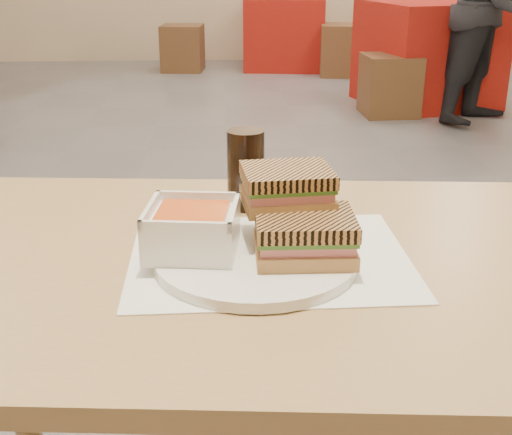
{
  "coord_description": "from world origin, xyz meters",
  "views": [
    {
      "loc": [
        -0.04,
        -2.86,
        1.16
      ],
      "look_at": [
        0.01,
        -2.0,
        0.82
      ],
      "focal_mm": 47.38,
      "sensor_mm": 36.0,
      "label": 1
    }
  ],
  "objects_px": {
    "soup_bowl": "(192,230)",
    "bg_table_2": "(285,33)",
    "bg_chair_2l": "(183,48)",
    "patron_b": "(497,5)",
    "bg_table_1": "(428,54)",
    "plate": "(256,259)",
    "panini_lower": "(305,236)",
    "bg_chair_2r": "(343,50)",
    "main_table": "(285,326)",
    "cola_glass": "(246,170)",
    "bg_chair_1l": "(390,85)"
  },
  "relations": [
    {
      "from": "bg_chair_1l",
      "to": "patron_b",
      "type": "distance_m",
      "value": 0.91
    },
    {
      "from": "panini_lower",
      "to": "bg_table_1",
      "type": "bearing_deg",
      "value": 71.27
    },
    {
      "from": "panini_lower",
      "to": "bg_chair_2l",
      "type": "bearing_deg",
      "value": 94.46
    },
    {
      "from": "cola_glass",
      "to": "bg_chair_1l",
      "type": "height_order",
      "value": "cola_glass"
    },
    {
      "from": "plate",
      "to": "bg_chair_1l",
      "type": "bearing_deg",
      "value": 73.59
    },
    {
      "from": "plate",
      "to": "soup_bowl",
      "type": "distance_m",
      "value": 0.1
    },
    {
      "from": "cola_glass",
      "to": "bg_chair_2r",
      "type": "bearing_deg",
      "value": 78.29
    },
    {
      "from": "bg_table_1",
      "to": "cola_glass",
      "type": "bearing_deg",
      "value": -110.53
    },
    {
      "from": "panini_lower",
      "to": "bg_chair_1l",
      "type": "xyz_separation_m",
      "value": [
        1.16,
        4.17,
        -0.57
      ]
    },
    {
      "from": "plate",
      "to": "cola_glass",
      "type": "distance_m",
      "value": 0.24
    },
    {
      "from": "cola_glass",
      "to": "bg_chair_2r",
      "type": "xyz_separation_m",
      "value": [
        1.18,
        5.69,
        -0.57
      ]
    },
    {
      "from": "plate",
      "to": "soup_bowl",
      "type": "height_order",
      "value": "soup_bowl"
    },
    {
      "from": "bg_chair_2l",
      "to": "bg_chair_2r",
      "type": "distance_m",
      "value": 1.64
    },
    {
      "from": "soup_bowl",
      "to": "main_table",
      "type": "bearing_deg",
      "value": 1.94
    },
    {
      "from": "main_table",
      "to": "bg_chair_2l",
      "type": "relative_size",
      "value": 2.73
    },
    {
      "from": "main_table",
      "to": "plate",
      "type": "height_order",
      "value": "plate"
    },
    {
      "from": "bg_table_1",
      "to": "bg_chair_2l",
      "type": "distance_m",
      "value": 2.69
    },
    {
      "from": "soup_bowl",
      "to": "bg_chair_1l",
      "type": "xyz_separation_m",
      "value": [
        1.31,
        4.14,
        -0.57
      ]
    },
    {
      "from": "cola_glass",
      "to": "bg_chair_2r",
      "type": "height_order",
      "value": "cola_glass"
    },
    {
      "from": "panini_lower",
      "to": "patron_b",
      "type": "xyz_separation_m",
      "value": [
        1.8,
        3.93,
        0.01
      ]
    },
    {
      "from": "cola_glass",
      "to": "main_table",
      "type": "bearing_deg",
      "value": -76.25
    },
    {
      "from": "main_table",
      "to": "panini_lower",
      "type": "distance_m",
      "value": 0.17
    },
    {
      "from": "panini_lower",
      "to": "bg_table_2",
      "type": "height_order",
      "value": "panini_lower"
    },
    {
      "from": "soup_bowl",
      "to": "cola_glass",
      "type": "height_order",
      "value": "cola_glass"
    },
    {
      "from": "soup_bowl",
      "to": "bg_table_1",
      "type": "xyz_separation_m",
      "value": [
        1.69,
        4.51,
        -0.4
      ]
    },
    {
      "from": "main_table",
      "to": "bg_chair_1l",
      "type": "height_order",
      "value": "main_table"
    },
    {
      "from": "bg_chair_1l",
      "to": "bg_chair_2r",
      "type": "bearing_deg",
      "value": 91.69
    },
    {
      "from": "bg_table_1",
      "to": "bg_table_2",
      "type": "height_order",
      "value": "bg_table_1"
    },
    {
      "from": "bg_chair_1l",
      "to": "bg_chair_2l",
      "type": "height_order",
      "value": "bg_chair_2l"
    },
    {
      "from": "main_table",
      "to": "bg_chair_2r",
      "type": "xyz_separation_m",
      "value": [
        1.13,
        5.9,
        -0.39
      ]
    },
    {
      "from": "plate",
      "to": "panini_lower",
      "type": "relative_size",
      "value": 2.08
    },
    {
      "from": "cola_glass",
      "to": "bg_chair_2l",
      "type": "relative_size",
      "value": 0.29
    },
    {
      "from": "soup_bowl",
      "to": "bg_table_2",
      "type": "height_order",
      "value": "soup_bowl"
    },
    {
      "from": "bg_table_1",
      "to": "bg_chair_2l",
      "type": "height_order",
      "value": "bg_table_1"
    },
    {
      "from": "soup_bowl",
      "to": "cola_glass",
      "type": "relative_size",
      "value": 1.02
    },
    {
      "from": "soup_bowl",
      "to": "bg_table_1",
      "type": "bearing_deg",
      "value": 69.43
    },
    {
      "from": "main_table",
      "to": "panini_lower",
      "type": "height_order",
      "value": "panini_lower"
    },
    {
      "from": "bg_table_1",
      "to": "main_table",
      "type": "bearing_deg",
      "value": -109.1
    },
    {
      "from": "cola_glass",
      "to": "bg_table_1",
      "type": "xyz_separation_m",
      "value": [
        1.61,
        4.3,
        -0.42
      ]
    },
    {
      "from": "soup_bowl",
      "to": "patron_b",
      "type": "distance_m",
      "value": 4.36
    },
    {
      "from": "panini_lower",
      "to": "bg_table_1",
      "type": "xyz_separation_m",
      "value": [
        1.54,
        4.54,
        -0.4
      ]
    },
    {
      "from": "bg_chair_2r",
      "to": "bg_table_2",
      "type": "bearing_deg",
      "value": 136.78
    },
    {
      "from": "panini_lower",
      "to": "bg_chair_1l",
      "type": "relative_size",
      "value": 0.3
    },
    {
      "from": "bg_chair_2l",
      "to": "patron_b",
      "type": "relative_size",
      "value": 0.28
    },
    {
      "from": "bg_table_1",
      "to": "bg_chair_1l",
      "type": "distance_m",
      "value": 0.56
    },
    {
      "from": "bg_chair_2l",
      "to": "bg_table_2",
      "type": "bearing_deg",
      "value": 7.18
    },
    {
      "from": "bg_table_1",
      "to": "bg_chair_2r",
      "type": "relative_size",
      "value": 2.24
    },
    {
      "from": "bg_chair_2r",
      "to": "bg_chair_1l",
      "type": "bearing_deg",
      "value": -88.31
    },
    {
      "from": "main_table",
      "to": "plate",
      "type": "bearing_deg",
      "value": -151.24
    },
    {
      "from": "panini_lower",
      "to": "soup_bowl",
      "type": "bearing_deg",
      "value": 169.19
    }
  ]
}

